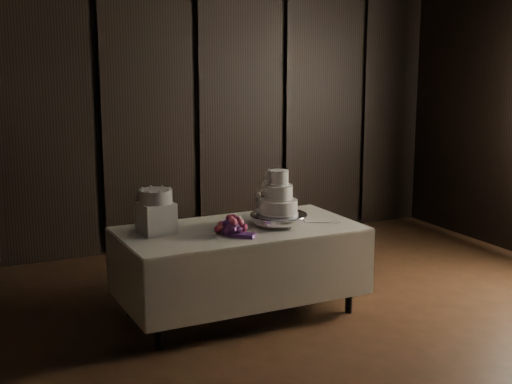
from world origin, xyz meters
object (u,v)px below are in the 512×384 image
Objects in this scene: bouquet at (231,226)px; display_table at (240,267)px; box_pedestal at (156,218)px; wedding_cake at (277,198)px; small_cake at (156,196)px; cake_stand at (279,220)px.

display_table is at bearing 48.25° from bouquet.
box_pedestal is at bearing 168.21° from display_table.
wedding_cake is (0.31, -0.06, 0.58)m from display_table.
bouquet is at bearing -132.88° from display_table.
bouquet is 1.47× the size of small_cake.
display_table is at bearing -172.88° from wedding_cake.
box_pedestal is at bearing 151.12° from bouquet.
box_pedestal reaches higher than bouquet.
bouquet is at bearing -149.09° from wedding_cake.
small_cake reaches higher than box_pedestal.
display_table is 0.46m from bouquet.
bouquet is at bearing -28.88° from box_pedestal.
small_cake is at bearing 170.37° from cake_stand.
wedding_cake is 1.01m from small_cake.
small_cake is at bearing 0.00° from box_pedestal.
box_pedestal is (-1.02, 0.17, 0.08)m from cake_stand.
wedding_cake is at bearing -12.18° from display_table.
cake_stand is at bearing -8.69° from display_table.
display_table is at bearing -10.66° from box_pedestal.
display_table is 0.52m from cake_stand.
bouquet reaches higher than cake_stand.
box_pedestal reaches higher than cake_stand.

